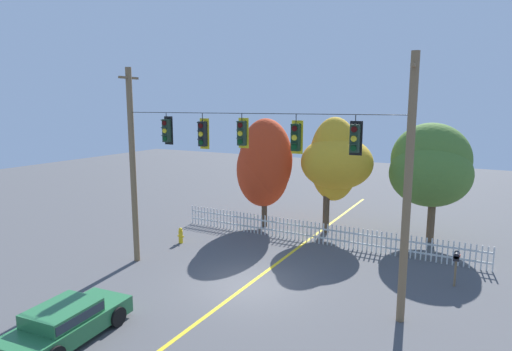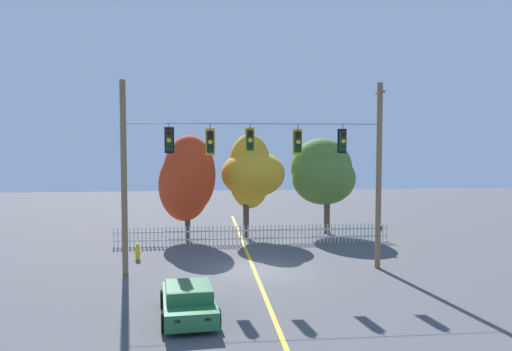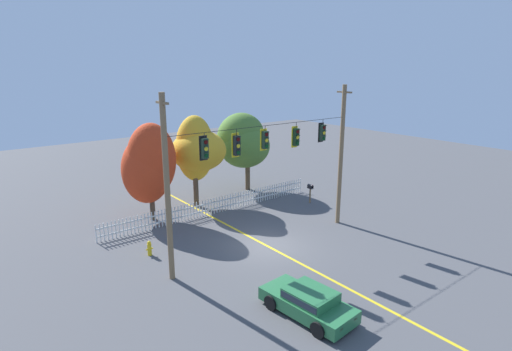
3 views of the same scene
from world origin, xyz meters
name	(u,v)px [view 1 (image 1 of 3)]	position (x,y,z in m)	size (l,w,h in m)	color
ground	(247,286)	(0.00, 0.00, 0.00)	(80.00, 80.00, 0.00)	#4C4C4F
lane_centerline_stripe	(247,285)	(0.00, 0.00, 0.00)	(0.16, 36.00, 0.01)	gold
signal_support_span	(247,176)	(0.00, 0.00, 4.45)	(12.01, 1.10, 8.73)	brown
traffic_signal_westbound_side	(167,131)	(-3.86, 0.01, 6.06)	(0.43, 0.38, 1.34)	black
traffic_signal_northbound_secondary	(203,134)	(-2.02, 0.01, 5.98)	(0.43, 0.38, 1.44)	black
traffic_signal_southbound_primary	(242,133)	(-0.21, 0.01, 6.07)	(0.43, 0.38, 1.32)	black
traffic_signal_northbound_primary	(296,137)	(2.00, 0.01, 5.99)	(0.43, 0.38, 1.42)	black
traffic_signal_eastbound_side	(355,138)	(4.12, 0.01, 6.03)	(0.43, 0.38, 1.36)	black
white_picket_fence	(317,233)	(0.60, 6.32, 0.56)	(16.10, 0.06, 1.11)	silver
autumn_maple_near_fence	(264,165)	(-3.32, 7.88, 3.67)	(3.44, 3.11, 6.38)	#473828
autumn_maple_mid	(336,162)	(0.69, 8.70, 4.03)	(3.98, 3.68, 6.48)	#473828
autumn_oak_far_east	(430,167)	(5.48, 9.74, 3.92)	(4.16, 3.97, 6.22)	brown
parked_car	(66,322)	(-2.88, -6.09, 0.60)	(2.15, 4.12, 1.15)	#286B3D
fire_hydrant	(181,235)	(-5.69, 2.98, 0.41)	(0.38, 0.22, 0.82)	gold
roadside_mailbox	(456,258)	(7.27, 3.88, 1.15)	(0.25, 0.44, 1.41)	brown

